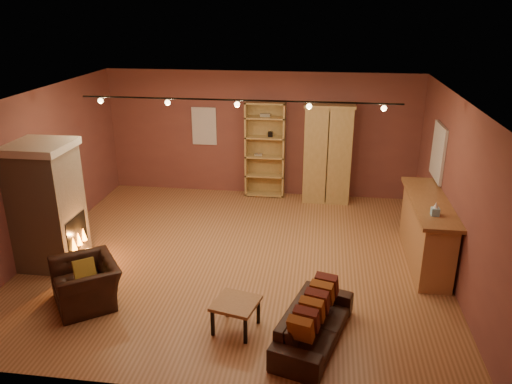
# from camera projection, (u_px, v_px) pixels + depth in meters

# --- Properties ---
(floor) EXTENTS (7.00, 7.00, 0.00)m
(floor) POSITION_uv_depth(u_px,v_px,m) (237.00, 257.00, 8.73)
(floor) COLOR brown
(floor) RESTS_ON ground
(ceiling) EXTENTS (7.00, 7.00, 0.00)m
(ceiling) POSITION_uv_depth(u_px,v_px,m) (235.00, 97.00, 7.74)
(ceiling) COLOR brown
(ceiling) RESTS_ON back_wall
(back_wall) EXTENTS (7.00, 0.02, 2.80)m
(back_wall) POSITION_uv_depth(u_px,v_px,m) (261.00, 134.00, 11.25)
(back_wall) COLOR brown
(back_wall) RESTS_ON floor
(left_wall) EXTENTS (0.02, 6.50, 2.80)m
(left_wall) POSITION_uv_depth(u_px,v_px,m) (38.00, 173.00, 8.68)
(left_wall) COLOR brown
(left_wall) RESTS_ON floor
(right_wall) EXTENTS (0.02, 6.50, 2.80)m
(right_wall) POSITION_uv_depth(u_px,v_px,m) (456.00, 192.00, 7.79)
(right_wall) COLOR brown
(right_wall) RESTS_ON floor
(fireplace) EXTENTS (1.01, 0.98, 2.12)m
(fireplace) POSITION_uv_depth(u_px,v_px,m) (48.00, 205.00, 8.19)
(fireplace) COLOR tan
(fireplace) RESTS_ON floor
(back_window) EXTENTS (0.56, 0.04, 0.86)m
(back_window) POSITION_uv_depth(u_px,v_px,m) (204.00, 126.00, 11.34)
(back_window) COLOR silver
(back_window) RESTS_ON back_wall
(bookcase) EXTENTS (0.89, 0.34, 2.17)m
(bookcase) POSITION_uv_depth(u_px,v_px,m) (265.00, 149.00, 11.23)
(bookcase) COLOR tan
(bookcase) RESTS_ON floor
(armoire) EXTENTS (1.08, 0.61, 2.19)m
(armoire) POSITION_uv_depth(u_px,v_px,m) (327.00, 153.00, 10.90)
(armoire) COLOR tan
(armoire) RESTS_ON floor
(bar_counter) EXTENTS (0.62, 2.33, 1.12)m
(bar_counter) POSITION_uv_depth(u_px,v_px,m) (426.00, 230.00, 8.44)
(bar_counter) COLOR tan
(bar_counter) RESTS_ON floor
(tissue_box) EXTENTS (0.12, 0.12, 0.22)m
(tissue_box) POSITION_uv_depth(u_px,v_px,m) (435.00, 210.00, 7.63)
(tissue_box) COLOR #81B8CF
(tissue_box) RESTS_ON bar_counter
(right_window) EXTENTS (0.05, 0.90, 1.00)m
(right_window) POSITION_uv_depth(u_px,v_px,m) (438.00, 152.00, 9.00)
(right_window) COLOR silver
(right_window) RESTS_ON right_wall
(loveseat) EXTENTS (0.93, 1.74, 0.72)m
(loveseat) POSITION_uv_depth(u_px,v_px,m) (314.00, 317.00, 6.46)
(loveseat) COLOR black
(loveseat) RESTS_ON floor
(armchair) EXTENTS (1.11, 1.18, 0.87)m
(armchair) POSITION_uv_depth(u_px,v_px,m) (85.00, 276.00, 7.27)
(armchair) COLOR black
(armchair) RESTS_ON floor
(coffee_table) EXTENTS (0.68, 0.68, 0.43)m
(coffee_table) POSITION_uv_depth(u_px,v_px,m) (236.00, 306.00, 6.69)
(coffee_table) COLOR #986337
(coffee_table) RESTS_ON floor
(track_rail) EXTENTS (5.20, 0.09, 0.13)m
(track_rail) POSITION_uv_depth(u_px,v_px,m) (237.00, 102.00, 7.96)
(track_rail) COLOR black
(track_rail) RESTS_ON ceiling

